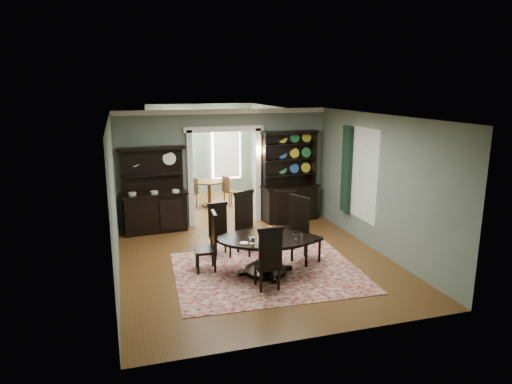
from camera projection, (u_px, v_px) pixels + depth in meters
room at (257, 188)px, 9.15m from camera, size 5.51×6.01×3.01m
parlor at (206, 153)px, 14.28m from camera, size 3.51×3.50×3.01m
doorway_trim at (224, 163)px, 11.89m from camera, size 2.08×0.25×2.57m
right_window at (355, 172)px, 10.72m from camera, size 0.15×1.47×2.12m
wall_sconce at (260, 152)px, 11.95m from camera, size 0.27×0.21×0.21m
rug at (268, 272)px, 8.98m from camera, size 3.73×3.08×0.01m
dining_table at (266, 249)px, 8.81m from camera, size 2.09×2.09×0.73m
centerpiece at (271, 235)px, 8.72m from camera, size 1.26×0.81×0.21m
chair_far_left at (219, 228)px, 9.75m from camera, size 0.47×0.45×1.16m
chair_far_mid at (247, 220)px, 9.94m from camera, size 0.66×0.65×1.37m
chair_far_right at (285, 218)px, 10.30m from camera, size 0.58×0.57×1.27m
chair_end_left at (210, 240)px, 8.94m from camera, size 0.44×0.46×1.19m
chair_end_right at (302, 228)px, 9.25m from camera, size 0.69×0.70×1.45m
chair_near at (269, 257)px, 8.05m from camera, size 0.46×0.42×1.21m
sideboard at (154, 202)px, 11.35m from camera, size 1.66×0.70×2.13m
welsh_dresser at (289, 188)px, 12.30m from camera, size 1.60×0.72×2.42m
parlor_table at (209, 190)px, 13.75m from camera, size 0.84×0.84×0.78m
parlor_chair_left at (192, 192)px, 13.65m from camera, size 0.41×0.41×0.88m
parlor_chair_right at (229, 190)px, 13.82m from camera, size 0.44×0.43×0.92m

